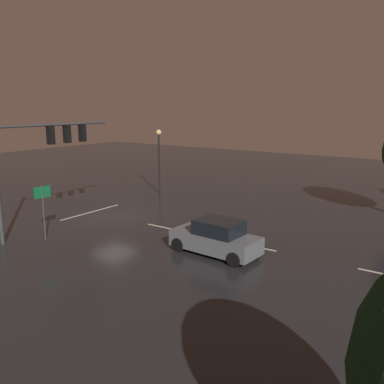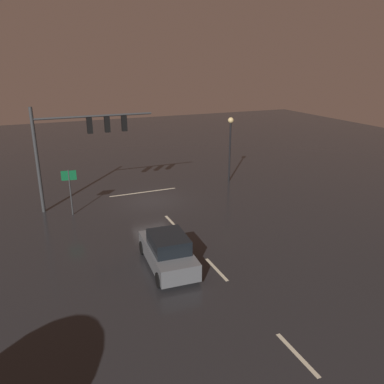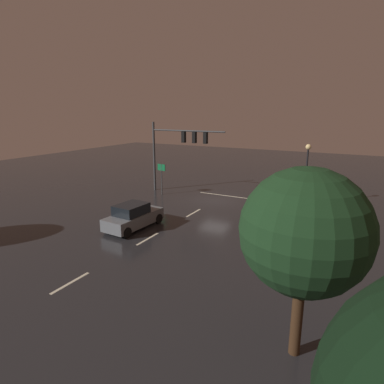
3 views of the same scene
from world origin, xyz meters
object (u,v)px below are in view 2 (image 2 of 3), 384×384
object	(u,v)px
street_lamp_left_kerb	(230,137)
route_sign	(70,183)
traffic_signal_assembly	(80,136)
car_approaching	(168,251)

from	to	relation	value
street_lamp_left_kerb	route_sign	world-z (taller)	street_lamp_left_kerb
traffic_signal_assembly	route_sign	xyz separation A→B (m)	(1.05, 1.26, -2.59)
car_approaching	street_lamp_left_kerb	distance (m)	14.48
street_lamp_left_kerb	route_sign	size ratio (longest dim) A/B	1.74
traffic_signal_assembly	car_approaching	bearing A→B (deg)	103.21
traffic_signal_assembly	car_approaching	world-z (taller)	traffic_signal_assembly
route_sign	traffic_signal_assembly	bearing A→B (deg)	-129.80
traffic_signal_assembly	street_lamp_left_kerb	world-z (taller)	traffic_signal_assembly
street_lamp_left_kerb	route_sign	xyz separation A→B (m)	(12.47, 2.40, -1.46)
car_approaching	street_lamp_left_kerb	size ratio (longest dim) A/B	0.87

